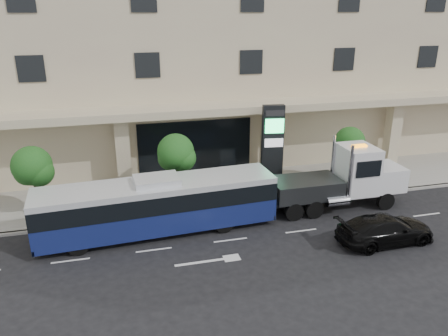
{
  "coord_description": "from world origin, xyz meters",
  "views": [
    {
      "loc": [
        -5.37,
        -20.97,
        11.44
      ],
      "look_at": [
        0.55,
        2.0,
        2.74
      ],
      "focal_mm": 35.0,
      "sensor_mm": 36.0,
      "label": 1
    }
  ],
  "objects_px": {
    "tow_truck": "(343,180)",
    "signage_pylon": "(272,146)",
    "city_bus": "(158,205)",
    "black_sedan": "(385,229)"
  },
  "relations": [
    {
      "from": "city_bus",
      "to": "signage_pylon",
      "type": "distance_m",
      "value": 9.11
    },
    {
      "from": "city_bus",
      "to": "tow_truck",
      "type": "xyz_separation_m",
      "value": [
        11.17,
        0.48,
        0.13
      ]
    },
    {
      "from": "black_sedan",
      "to": "signage_pylon",
      "type": "bearing_deg",
      "value": 19.68
    },
    {
      "from": "signage_pylon",
      "to": "city_bus",
      "type": "bearing_deg",
      "value": -144.89
    },
    {
      "from": "tow_truck",
      "to": "signage_pylon",
      "type": "xyz_separation_m",
      "value": [
        -3.19,
        3.72,
        1.22
      ]
    },
    {
      "from": "black_sedan",
      "to": "tow_truck",
      "type": "bearing_deg",
      "value": -1.41
    },
    {
      "from": "tow_truck",
      "to": "signage_pylon",
      "type": "relative_size",
      "value": 1.68
    },
    {
      "from": "city_bus",
      "to": "signage_pylon",
      "type": "relative_size",
      "value": 2.29
    },
    {
      "from": "black_sedan",
      "to": "signage_pylon",
      "type": "xyz_separation_m",
      "value": [
        -3.21,
        8.22,
        2.23
      ]
    },
    {
      "from": "city_bus",
      "to": "black_sedan",
      "type": "xyz_separation_m",
      "value": [
        11.18,
        -4.02,
        -0.88
      ]
    }
  ]
}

